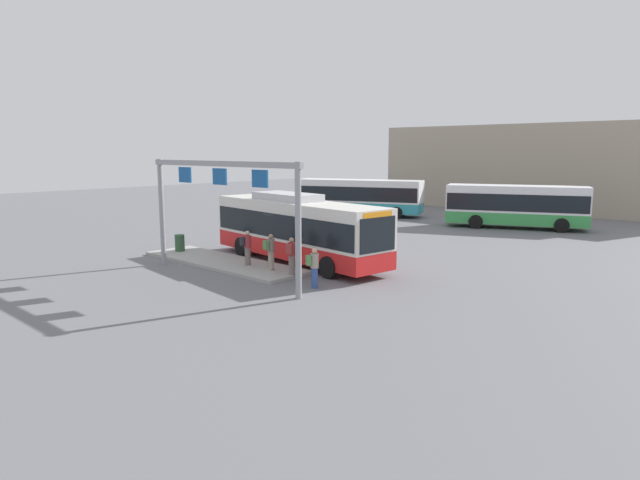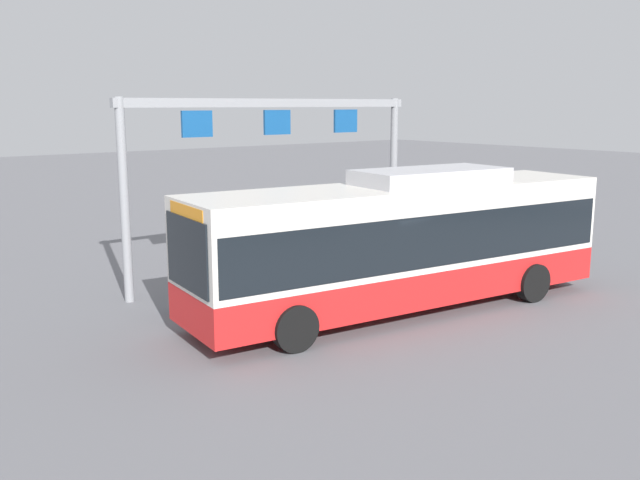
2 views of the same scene
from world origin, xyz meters
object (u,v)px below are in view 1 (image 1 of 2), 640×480
Objects in this scene: person_waiting_near at (314,267)px; person_waiting_mid at (270,251)px; person_waiting_far at (247,247)px; bus_background_right at (360,195)px; person_boarding at (291,255)px; bus_main at (297,227)px; trash_bin at (180,243)px; bus_background_left at (516,204)px.

person_waiting_near is 3.44m from person_waiting_mid.
person_waiting_near is at bearing -68.41° from person_waiting_far.
person_waiting_near is (14.79, -21.44, -0.89)m from bus_background_right.
bus_background_right is 23.72m from person_waiting_mid.
person_waiting_far is (-3.06, 0.01, 0.00)m from person_boarding.
bus_background_right is 23.04m from person_waiting_far.
bus_main is 2.92m from person_waiting_far.
person_waiting_near is 1.00× the size of person_waiting_far.
person_waiting_mid is at bearing 109.73° from person_waiting_near.
bus_background_right is 21.31m from trash_bin.
person_boarding is 1.00× the size of person_waiting_far.
bus_background_right reaches higher than person_waiting_mid.
person_boarding is at bearing -80.30° from bus_background_right.
bus_background_right is at bearing 9.46° from person_boarding.
bus_background_left is 5.96× the size of person_waiting_near.
bus_background_left is 11.05× the size of trash_bin.
bus_background_left is 5.96× the size of person_waiting_far.
bus_main is 7.03m from trash_bin.
bus_background_right is 24.51m from person_boarding.
bus_background_left is 24.14m from trash_bin.
person_waiting_far is at bearing 0.41° from trash_bin.
bus_main reaches higher than bus_background_right.
bus_main is 2.92m from person_waiting_mid.
bus_background_right is (-13.37, -1.41, 0.00)m from bus_background_left.
bus_main is 19.72m from bus_background_left.
bus_background_left is 22.27m from person_boarding.
bus_background_left reaches higher than person_waiting_mid.
trash_bin is (-5.66, -0.04, -0.44)m from person_waiting_far.
person_boarding is 3.06m from person_waiting_far.
person_boarding and person_waiting_mid have the same top height.
bus_main is at bearing -120.81° from bus_background_left.
person_waiting_far reaches higher than trash_bin.
person_boarding is at bearing -61.69° from person_waiting_far.
person_boarding is at bearing -42.43° from bus_main.
person_waiting_far is (-4.98, 0.61, 0.16)m from person_waiting_near.
trash_bin is at bearing 67.94° from person_boarding.
person_waiting_near is (1.42, -22.85, -0.89)m from bus_background_left.
bus_background_left is at bearing -15.99° from bus_background_right.
bus_background_right reaches higher than person_boarding.
bus_background_left reaches higher than person_waiting_far.
bus_main is at bearing 23.54° from trash_bin.
bus_background_left is 22.91m from person_waiting_near.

